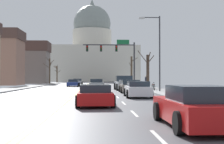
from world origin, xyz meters
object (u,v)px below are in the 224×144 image
at_px(street_lamp_right, 157,46).
at_px(sedan_oncoming_00, 73,83).
at_px(pickup_truck_near_01, 125,84).
at_px(pedestrian_00, 146,81).
at_px(sedan_near_03, 138,89).
at_px(sedan_oncoming_01, 78,82).
at_px(sedan_near_04, 95,95).
at_px(bicycle_parked, 153,87).
at_px(sedan_near_02, 130,86).
at_px(sedan_near_05, 196,107).
at_px(sedan_near_00, 97,84).
at_px(signal_gantry, 116,53).

height_order(street_lamp_right, sedan_oncoming_00, street_lamp_right).
height_order(pickup_truck_near_01, pedestrian_00, pedestrian_00).
relative_size(sedan_near_03, sedan_oncoming_01, 1.03).
bearing_deg(sedan_near_04, bicycle_parked, 69.55).
distance_m(sedan_near_04, bicycle_parked, 17.70).
bearing_deg(sedan_oncoming_01, sedan_near_02, -76.99).
distance_m(sedan_near_05, sedan_oncoming_00, 42.35).
bearing_deg(sedan_near_03, sedan_near_02, 88.48).
distance_m(pickup_truck_near_01, sedan_near_02, 5.84).
height_order(pickup_truck_near_01, sedan_oncoming_01, pickup_truck_near_01).
distance_m(pickup_truck_near_01, sedan_oncoming_01, 26.20).
relative_size(sedan_oncoming_00, sedan_oncoming_01, 1.00).
bearing_deg(sedan_oncoming_01, sedan_near_00, -78.93).
height_order(sedan_oncoming_01, bicycle_parked, sedan_oncoming_01).
distance_m(signal_gantry, sedan_near_03, 23.79).
distance_m(signal_gantry, street_lamp_right, 16.50).
xyz_separation_m(sedan_near_05, sedan_oncoming_01, (-6.91, 52.31, -0.02)).
height_order(sedan_near_02, sedan_near_03, sedan_near_02).
height_order(signal_gantry, bicycle_parked, signal_gantry).
bearing_deg(sedan_oncoming_01, signal_gantry, -65.55).
relative_size(signal_gantry, pickup_truck_near_01, 1.45).
xyz_separation_m(pedestrian_00, bicycle_parked, (-0.25, -6.42, -0.55)).
relative_size(sedan_oncoming_00, pedestrian_00, 2.71).
bearing_deg(street_lamp_right, pickup_truck_near_01, 114.75).
height_order(sedan_near_00, bicycle_parked, sedan_near_00).
distance_m(street_lamp_right, bicycle_parked, 4.85).
distance_m(sedan_near_00, bicycle_parked, 10.78).
xyz_separation_m(signal_gantry, sedan_oncoming_00, (-6.79, 4.37, -4.72)).
bearing_deg(sedan_oncoming_00, sedan_near_05, -80.59).
height_order(sedan_oncoming_00, pedestrian_00, pedestrian_00).
relative_size(sedan_near_02, sedan_near_04, 1.09).
bearing_deg(sedan_near_02, pickup_truck_near_01, 90.24).
bearing_deg(signal_gantry, sedan_near_05, -89.80).
height_order(pickup_truck_near_01, sedan_near_03, pickup_truck_near_01).
distance_m(pickup_truck_near_01, bicycle_parked, 4.38).
bearing_deg(bicycle_parked, sedan_oncoming_00, 119.01).
xyz_separation_m(sedan_near_02, sedan_oncoming_01, (-7.17, 31.04, -0.02)).
distance_m(sedan_near_04, sedan_oncoming_00, 34.81).
height_order(sedan_near_03, pedestrian_00, pedestrian_00).
bearing_deg(pedestrian_00, sedan_near_04, -105.63).
relative_size(pickup_truck_near_01, sedan_near_02, 1.19).
xyz_separation_m(sedan_near_05, pedestrian_00, (3.31, 30.18, 0.44)).
xyz_separation_m(street_lamp_right, bicycle_parked, (0.10, 2.56, -4.12)).
height_order(sedan_near_02, sedan_near_05, sedan_near_05).
bearing_deg(sedan_near_03, signal_gantry, 90.51).
distance_m(sedan_near_02, bicycle_parked, 3.75).
xyz_separation_m(sedan_near_00, bicycle_parked, (6.12, -8.88, -0.12)).
bearing_deg(sedan_near_03, sedan_oncoming_00, 104.19).
xyz_separation_m(street_lamp_right, pickup_truck_near_01, (-2.72, 5.89, -3.85)).
bearing_deg(sedan_near_00, signal_gantry, 58.44).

